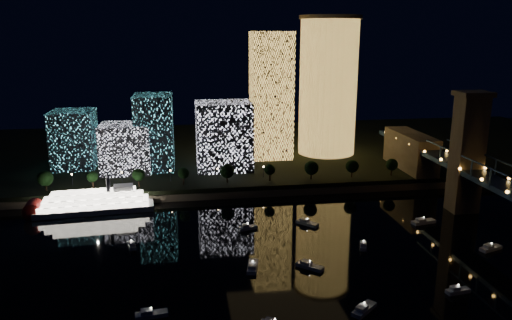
# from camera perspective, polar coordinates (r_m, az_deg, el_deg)

# --- Properties ---
(ground) EXTENTS (520.00, 520.00, 0.00)m
(ground) POSITION_cam_1_polar(r_m,az_deg,el_deg) (159.27, 10.90, -13.06)
(ground) COLOR black
(ground) RESTS_ON ground
(far_bank) EXTENTS (420.00, 160.00, 5.00)m
(far_bank) POSITION_cam_1_polar(r_m,az_deg,el_deg) (305.06, 1.07, 1.13)
(far_bank) COLOR black
(far_bank) RESTS_ON ground
(seawall) EXTENTS (420.00, 6.00, 3.00)m
(seawall) POSITION_cam_1_polar(r_m,az_deg,el_deg) (231.58, 4.28, -3.53)
(seawall) COLOR #6B5E4C
(seawall) RESTS_ON ground
(tower_cylindrical) EXTENTS (34.00, 34.00, 76.51)m
(tower_cylindrical) POSITION_cam_1_polar(r_m,az_deg,el_deg) (285.10, 8.24, 8.38)
(tower_cylindrical) COLOR #EBAF4B
(tower_cylindrical) RESTS_ON far_bank
(tower_rectangular) EXTENTS (21.41, 21.41, 68.11)m
(tower_rectangular) POSITION_cam_1_polar(r_m,az_deg,el_deg) (273.70, 1.74, 7.36)
(tower_rectangular) COLOR #EBAF4B
(tower_rectangular) RESTS_ON far_bank
(midrise_blocks) EXTENTS (99.75, 37.14, 37.58)m
(midrise_blocks) POSITION_cam_1_polar(r_m,az_deg,el_deg) (256.91, -11.49, 2.52)
(midrise_blocks) COLOR white
(midrise_blocks) RESTS_ON far_bank
(riverboat) EXTENTS (51.90, 14.67, 15.43)m
(riverboat) POSITION_cam_1_polar(r_m,az_deg,el_deg) (218.67, -18.55, -4.69)
(riverboat) COLOR silver
(riverboat) RESTS_ON ground
(motorboats) EXTENTS (128.87, 74.14, 2.78)m
(motorboats) POSITION_cam_1_polar(r_m,az_deg,el_deg) (166.99, 7.62, -11.25)
(motorboats) COLOR silver
(motorboats) RESTS_ON ground
(esplanade_trees) EXTENTS (166.35, 6.85, 8.92)m
(esplanade_trees) POSITION_cam_1_polar(r_m,az_deg,el_deg) (230.29, -2.95, -1.28)
(esplanade_trees) COLOR black
(esplanade_trees) RESTS_ON far_bank
(street_lamps) EXTENTS (132.70, 0.70, 5.65)m
(street_lamps) POSITION_cam_1_polar(r_m,az_deg,el_deg) (236.01, -4.42, -1.28)
(street_lamps) COLOR black
(street_lamps) RESTS_ON far_bank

